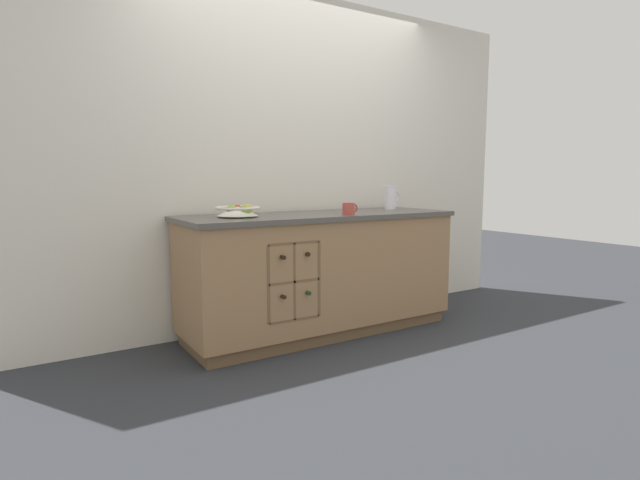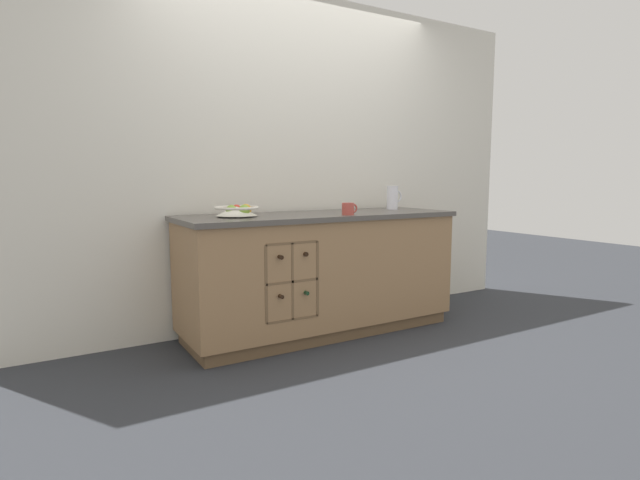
{
  "view_description": "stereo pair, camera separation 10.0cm",
  "coord_description": "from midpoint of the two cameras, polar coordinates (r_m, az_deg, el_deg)",
  "views": [
    {
      "loc": [
        -1.95,
        -3.07,
        1.15
      ],
      "look_at": [
        0.0,
        0.0,
        0.69
      ],
      "focal_mm": 28.0,
      "sensor_mm": 36.0,
      "label": 1
    },
    {
      "loc": [
        -1.86,
        -3.12,
        1.15
      ],
      "look_at": [
        0.0,
        0.0,
        0.69
      ],
      "focal_mm": 28.0,
      "sensor_mm": 36.0,
      "label": 2
    }
  ],
  "objects": [
    {
      "name": "fruit_bowl",
      "position": [
        3.36,
        -8.59,
        3.38
      ],
      "size": [
        0.3,
        0.3,
        0.08
      ],
      "color": "silver",
      "rests_on": "kitchen_island"
    },
    {
      "name": "ground_plane",
      "position": [
        3.81,
        0.77,
        -10.39
      ],
      "size": [
        14.0,
        14.0,
        0.0
      ],
      "primitive_type": "plane",
      "color": "#2D3035"
    },
    {
      "name": "kitchen_island",
      "position": [
        3.7,
        0.75,
        -3.73
      ],
      "size": [
        2.06,
        0.7,
        0.89
      ],
      "color": "brown",
      "rests_on": "ground_plane"
    },
    {
      "name": "back_wall",
      "position": [
        3.97,
        -2.19,
        8.97
      ],
      "size": [
        4.42,
        0.06,
        2.55
      ],
      "primitive_type": "cube",
      "color": "silver",
      "rests_on": "ground_plane"
    },
    {
      "name": "ceramic_mug",
      "position": [
        3.51,
        4.09,
        3.57
      ],
      "size": [
        0.12,
        0.09,
        0.08
      ],
      "color": "#B7473D",
      "rests_on": "kitchen_island"
    },
    {
      "name": "white_pitcher",
      "position": [
        4.17,
        8.98,
        4.87
      ],
      "size": [
        0.15,
        0.1,
        0.19
      ],
      "color": "white",
      "rests_on": "kitchen_island"
    }
  ]
}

